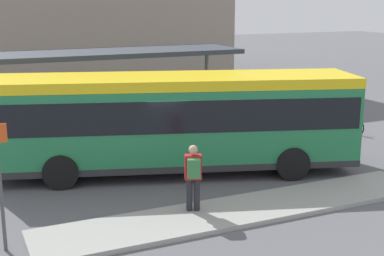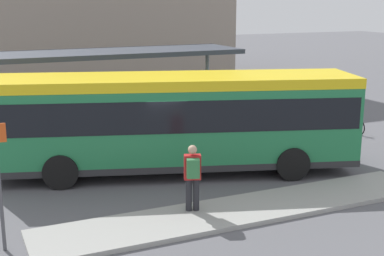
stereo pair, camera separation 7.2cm
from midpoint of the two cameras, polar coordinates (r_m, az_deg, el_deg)
ground_plane at (r=16.86m, az=-1.58°, el=-4.70°), size 120.00×120.00×0.00m
curb_island at (r=13.81m, az=5.73°, el=-8.69°), size 10.71×1.80×0.12m
city_bus at (r=16.39m, az=-1.59°, el=1.23°), size 11.19×5.66×3.04m
pedestrian_waiting at (r=13.19m, az=0.22°, el=-4.93°), size 0.48×0.52×1.69m
bicycle_green at (r=22.61m, az=16.68°, el=0.32°), size 0.48×1.53×0.66m
bicycle_yellow at (r=23.11m, az=15.54°, el=0.73°), size 0.48×1.65×0.71m
bicycle_blue at (r=23.58m, az=14.32°, el=1.04°), size 0.48×1.63×0.70m
station_shelter at (r=20.38m, az=-11.79°, el=7.59°), size 12.37×2.97×3.40m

